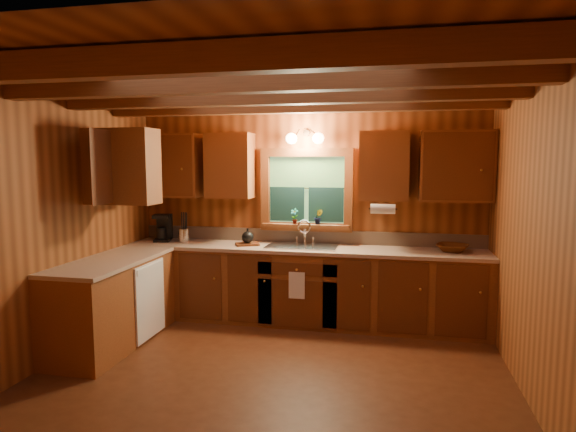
% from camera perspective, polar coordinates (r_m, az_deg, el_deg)
% --- Properties ---
extents(room, '(4.20, 4.20, 4.20)m').
position_cam_1_polar(room, '(4.14, -2.31, -1.91)').
color(room, '#4F2613').
rests_on(room, ground).
extents(ceiling_beams, '(4.20, 2.54, 0.18)m').
position_cam_1_polar(ceiling_beams, '(4.14, -2.39, 14.62)').
color(ceiling_beams, brown).
rests_on(ceiling_beams, room).
extents(base_cabinets, '(4.20, 2.22, 0.86)m').
position_cam_1_polar(base_cabinets, '(5.66, -3.92, -8.63)').
color(base_cabinets, brown).
rests_on(base_cabinets, ground).
extents(countertop, '(4.20, 2.24, 0.04)m').
position_cam_1_polar(countertop, '(5.56, -3.80, -4.14)').
color(countertop, tan).
rests_on(countertop, base_cabinets).
extents(backsplash, '(4.20, 0.02, 0.16)m').
position_cam_1_polar(backsplash, '(6.01, 2.16, -2.37)').
color(backsplash, tan).
rests_on(backsplash, room).
extents(dishwasher_panel, '(0.02, 0.60, 0.80)m').
position_cam_1_polar(dishwasher_panel, '(5.47, -15.72, -9.39)').
color(dishwasher_panel, white).
rests_on(dishwasher_panel, base_cabinets).
extents(upper_cabinets, '(4.19, 1.77, 0.78)m').
position_cam_1_polar(upper_cabinets, '(5.62, -4.33, 5.81)').
color(upper_cabinets, brown).
rests_on(upper_cabinets, room).
extents(window, '(1.12, 0.08, 1.00)m').
position_cam_1_polar(window, '(5.94, 2.15, 2.85)').
color(window, brown).
rests_on(window, room).
extents(window_sill, '(1.06, 0.14, 0.04)m').
position_cam_1_polar(window_sill, '(5.93, 2.06, -1.12)').
color(window_sill, brown).
rests_on(window_sill, room).
extents(wall_sconce, '(0.45, 0.21, 0.17)m').
position_cam_1_polar(wall_sconce, '(5.81, 1.97, 9.04)').
color(wall_sconce, black).
rests_on(wall_sconce, room).
extents(paper_towel_roll, '(0.27, 0.11, 0.11)m').
position_cam_1_polar(paper_towel_roll, '(5.52, 10.98, 0.82)').
color(paper_towel_roll, white).
rests_on(paper_towel_roll, upper_cabinets).
extents(dish_towel, '(0.18, 0.01, 0.30)m').
position_cam_1_polar(dish_towel, '(5.51, 1.02, -8.07)').
color(dish_towel, white).
rests_on(dish_towel, base_cabinets).
extents(sink, '(0.82, 0.48, 0.43)m').
position_cam_1_polar(sink, '(5.76, 1.67, -4.01)').
color(sink, silver).
rests_on(sink, countertop).
extents(coffee_maker, '(0.19, 0.24, 0.33)m').
position_cam_1_polar(coffee_maker, '(6.34, -14.32, -1.33)').
color(coffee_maker, black).
rests_on(coffee_maker, countertop).
extents(utensil_crock, '(0.13, 0.13, 0.37)m').
position_cam_1_polar(utensil_crock, '(6.20, -12.02, -2.13)').
color(utensil_crock, silver).
rests_on(utensil_crock, countertop).
extents(cutting_board, '(0.33, 0.29, 0.02)m').
position_cam_1_polar(cutting_board, '(5.87, -4.72, -3.28)').
color(cutting_board, '#532711').
rests_on(cutting_board, countertop).
extents(teakettle, '(0.14, 0.14, 0.18)m').
position_cam_1_polar(teakettle, '(5.85, -4.73, -2.47)').
color(teakettle, black).
rests_on(teakettle, cutting_board).
extents(wicker_basket, '(0.43, 0.43, 0.08)m').
position_cam_1_polar(wicker_basket, '(5.72, 18.57, -3.54)').
color(wicker_basket, '#48230C').
rests_on(wicker_basket, countertop).
extents(potted_plant_left, '(0.11, 0.08, 0.19)m').
position_cam_1_polar(potted_plant_left, '(5.91, 0.76, -0.02)').
color(potted_plant_left, '#532711').
rests_on(potted_plant_left, window_sill).
extents(potted_plant_right, '(0.11, 0.10, 0.18)m').
position_cam_1_polar(potted_plant_right, '(5.89, 3.56, -0.10)').
color(potted_plant_right, '#532711').
rests_on(potted_plant_right, window_sill).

